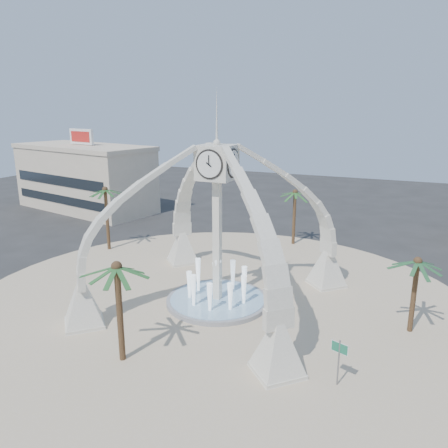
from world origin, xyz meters
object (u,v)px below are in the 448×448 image
at_px(palm_west, 105,191).
at_px(palm_south, 117,268).
at_px(palm_north, 295,193).
at_px(street_sign, 339,354).
at_px(palm_east, 418,262).
at_px(fountain, 218,300).
at_px(clock_tower, 217,223).

relative_size(palm_west, palm_south, 1.07).
relative_size(palm_north, street_sign, 2.39).
distance_m(palm_east, palm_south, 19.25).
bearing_deg(palm_east, palm_south, -145.53).
distance_m(fountain, palm_north, 18.35).
distance_m(palm_north, palm_south, 27.21).
xyz_separation_m(palm_east, palm_west, (-30.32, 6.15, 1.44)).
bearing_deg(palm_south, fountain, 78.67).
height_order(palm_south, street_sign, palm_south).
relative_size(clock_tower, fountain, 2.24).
relative_size(fountain, palm_north, 1.20).
height_order(palm_east, palm_west, palm_west).
bearing_deg(palm_east, palm_west, 168.54).
xyz_separation_m(clock_tower, street_sign, (10.45, -6.86, -4.50)).
distance_m(clock_tower, street_sign, 13.29).
bearing_deg(palm_north, street_sign, -69.37).
xyz_separation_m(palm_west, street_sign, (26.84, -14.30, -4.49)).
height_order(palm_west, palm_north, palm_west).
height_order(clock_tower, fountain, clock_tower).
bearing_deg(palm_west, clock_tower, -24.41).
bearing_deg(palm_south, clock_tower, 78.67).
xyz_separation_m(clock_tower, palm_south, (-1.92, -9.59, -0.54)).
bearing_deg(palm_south, palm_north, 83.19).
relative_size(clock_tower, palm_east, 3.09).
distance_m(palm_east, street_sign, 9.37).
xyz_separation_m(clock_tower, palm_east, (13.93, 1.29, -1.44)).
height_order(palm_east, street_sign, palm_east).
relative_size(palm_east, street_sign, 2.08).
bearing_deg(clock_tower, palm_north, 85.72).
distance_m(palm_north, street_sign, 26.24).
xyz_separation_m(clock_tower, fountain, (0.00, 0.00, -6.20)).
bearing_deg(palm_east, fountain, -174.70).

